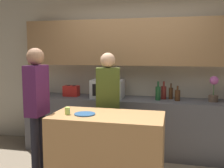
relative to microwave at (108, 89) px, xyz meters
name	(u,v)px	position (x,y,z in m)	size (l,w,h in m)	color
back_wall	(135,60)	(0.42, 0.26, 0.48)	(6.40, 0.40, 2.70)	#B2A893
back_counter	(132,126)	(0.42, -0.01, -0.61)	(3.60, 0.62, 0.91)	#4C4C51
kitchen_island	(107,150)	(0.29, -1.15, -0.61)	(1.38, 0.73, 0.90)	#B27F4C
microwave	(108,89)	(0.00, 0.00, 0.00)	(0.52, 0.39, 0.30)	#B7BABC
toaster	(71,91)	(-0.65, 0.00, -0.06)	(0.26, 0.16, 0.18)	#B21E19
potted_plant	(214,89)	(1.67, 0.00, 0.05)	(0.14, 0.14, 0.39)	brown
bottle_0	(158,93)	(0.84, -0.05, -0.04)	(0.08, 0.08, 0.30)	#194723
bottle_1	(164,92)	(0.92, 0.07, -0.04)	(0.08, 0.08, 0.29)	maroon
bottle_2	(171,93)	(1.03, 0.09, -0.05)	(0.07, 0.07, 0.26)	#472814
bottle_3	(177,95)	(1.13, -0.04, -0.06)	(0.08, 0.08, 0.24)	#472814
plate_on_island	(85,114)	(0.02, -1.21, -0.15)	(0.26, 0.26, 0.01)	#2D5684
cup_0	(67,111)	(-0.19, -1.25, -0.11)	(0.07, 0.07, 0.09)	#BAE267
person_left	(37,101)	(-0.68, -1.12, -0.03)	(0.23, 0.35, 1.72)	black
person_center	(108,99)	(0.14, -0.53, -0.07)	(0.38, 0.26, 1.66)	black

